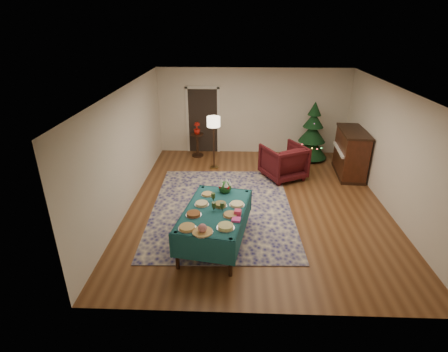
{
  "coord_description": "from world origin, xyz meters",
  "views": [
    {
      "loc": [
        -0.5,
        -7.45,
        4.06
      ],
      "look_at": [
        -0.76,
        -0.63,
        0.96
      ],
      "focal_mm": 28.0,
      "sensor_mm": 36.0,
      "label": 1
    }
  ],
  "objects_px": {
    "floor_lamp": "(214,125)",
    "potted_plant": "(197,131)",
    "side_table": "(197,145)",
    "christmas_tree": "(312,134)",
    "piano": "(351,153)",
    "buffet_table": "(215,216)",
    "armchair": "(283,160)",
    "gift_box": "(238,213)"
  },
  "relations": [
    {
      "from": "gift_box",
      "to": "potted_plant",
      "type": "height_order",
      "value": "potted_plant"
    },
    {
      "from": "floor_lamp",
      "to": "christmas_tree",
      "type": "xyz_separation_m",
      "value": [
        2.97,
        0.83,
        -0.49
      ]
    },
    {
      "from": "side_table",
      "to": "christmas_tree",
      "type": "xyz_separation_m",
      "value": [
        3.56,
        -0.13,
        0.46
      ]
    },
    {
      "from": "potted_plant",
      "to": "armchair",
      "type": "bearing_deg",
      "value": -31.93
    },
    {
      "from": "buffet_table",
      "to": "armchair",
      "type": "distance_m",
      "value": 3.59
    },
    {
      "from": "potted_plant",
      "to": "piano",
      "type": "distance_m",
      "value": 4.6
    },
    {
      "from": "floor_lamp",
      "to": "piano",
      "type": "bearing_deg",
      "value": -4.79
    },
    {
      "from": "potted_plant",
      "to": "christmas_tree",
      "type": "relative_size",
      "value": 0.2
    },
    {
      "from": "christmas_tree",
      "to": "piano",
      "type": "xyz_separation_m",
      "value": [
        0.86,
        -1.15,
        -0.19
      ]
    },
    {
      "from": "piano",
      "to": "potted_plant",
      "type": "bearing_deg",
      "value": 163.81
    },
    {
      "from": "potted_plant",
      "to": "christmas_tree",
      "type": "height_order",
      "value": "christmas_tree"
    },
    {
      "from": "buffet_table",
      "to": "potted_plant",
      "type": "distance_m",
      "value": 4.84
    },
    {
      "from": "side_table",
      "to": "christmas_tree",
      "type": "distance_m",
      "value": 3.59
    },
    {
      "from": "christmas_tree",
      "to": "piano",
      "type": "height_order",
      "value": "christmas_tree"
    },
    {
      "from": "christmas_tree",
      "to": "buffet_table",
      "type": "bearing_deg",
      "value": -120.29
    },
    {
      "from": "gift_box",
      "to": "piano",
      "type": "height_order",
      "value": "piano"
    },
    {
      "from": "armchair",
      "to": "floor_lamp",
      "type": "bearing_deg",
      "value": -44.84
    },
    {
      "from": "armchair",
      "to": "piano",
      "type": "xyz_separation_m",
      "value": [
        1.88,
        0.3,
        0.11
      ]
    },
    {
      "from": "armchair",
      "to": "floor_lamp",
      "type": "xyz_separation_m",
      "value": [
        -1.95,
        0.62,
        0.79
      ]
    },
    {
      "from": "armchair",
      "to": "side_table",
      "type": "height_order",
      "value": "armchair"
    },
    {
      "from": "potted_plant",
      "to": "christmas_tree",
      "type": "bearing_deg",
      "value": -2.17
    },
    {
      "from": "potted_plant",
      "to": "floor_lamp",
      "type": "bearing_deg",
      "value": -58.47
    },
    {
      "from": "floor_lamp",
      "to": "christmas_tree",
      "type": "relative_size",
      "value": 0.85
    },
    {
      "from": "floor_lamp",
      "to": "christmas_tree",
      "type": "bearing_deg",
      "value": 15.56
    },
    {
      "from": "armchair",
      "to": "christmas_tree",
      "type": "xyz_separation_m",
      "value": [
        1.02,
        1.45,
        0.29
      ]
    },
    {
      "from": "christmas_tree",
      "to": "piano",
      "type": "relative_size",
      "value": 1.18
    },
    {
      "from": "armchair",
      "to": "potted_plant",
      "type": "xyz_separation_m",
      "value": [
        -2.54,
        1.58,
        0.32
      ]
    },
    {
      "from": "buffet_table",
      "to": "floor_lamp",
      "type": "distance_m",
      "value": 3.87
    },
    {
      "from": "armchair",
      "to": "gift_box",
      "type": "bearing_deg",
      "value": 42.45
    },
    {
      "from": "buffet_table",
      "to": "side_table",
      "type": "xyz_separation_m",
      "value": [
        -0.86,
        4.76,
        -0.25
      ]
    },
    {
      "from": "potted_plant",
      "to": "piano",
      "type": "xyz_separation_m",
      "value": [
        4.42,
        -1.28,
        -0.21
      ]
    },
    {
      "from": "buffet_table",
      "to": "floor_lamp",
      "type": "xyz_separation_m",
      "value": [
        -0.27,
        3.79,
        0.7
      ]
    },
    {
      "from": "armchair",
      "to": "side_table",
      "type": "xyz_separation_m",
      "value": [
        -2.54,
        1.58,
        -0.16
      ]
    },
    {
      "from": "floor_lamp",
      "to": "gift_box",
      "type": "bearing_deg",
      "value": -80.04
    },
    {
      "from": "floor_lamp",
      "to": "potted_plant",
      "type": "height_order",
      "value": "floor_lamp"
    },
    {
      "from": "armchair",
      "to": "potted_plant",
      "type": "bearing_deg",
      "value": -59.13
    },
    {
      "from": "buffet_table",
      "to": "potted_plant",
      "type": "relative_size",
      "value": 5.72
    },
    {
      "from": "potted_plant",
      "to": "buffet_table",
      "type": "bearing_deg",
      "value": -79.77
    },
    {
      "from": "christmas_tree",
      "to": "piano",
      "type": "bearing_deg",
      "value": -53.18
    },
    {
      "from": "armchair",
      "to": "potted_plant",
      "type": "distance_m",
      "value": 3.0
    },
    {
      "from": "armchair",
      "to": "christmas_tree",
      "type": "bearing_deg",
      "value": -152.49
    },
    {
      "from": "gift_box",
      "to": "potted_plant",
      "type": "relative_size",
      "value": 0.33
    }
  ]
}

